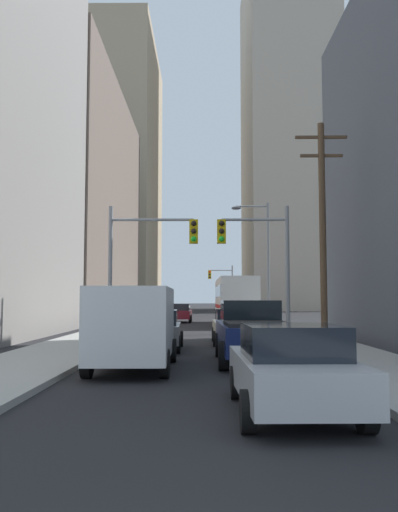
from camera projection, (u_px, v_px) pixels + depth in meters
name	position (u px, v px, depth m)	size (l,w,h in m)	color
sidewalk_left	(151.00, 318.00, 52.25)	(3.25, 160.00, 0.15)	#9E9E99
sidewalk_right	(251.00, 318.00, 52.19)	(3.25, 160.00, 0.15)	#9E9E99
city_bus	(235.00, 299.00, 39.51)	(2.67, 11.52, 3.40)	silver
pickup_truck_navy	(252.00, 332.00, 16.44)	(2.20, 5.44, 1.90)	#141E4C
cargo_van_white	(135.00, 323.00, 14.88)	(2.16, 5.25, 2.26)	white
sedan_silver	(292.00, 368.00, 9.11)	(1.95, 4.25, 1.52)	#B7BABF
sedan_beige	(235.00, 326.00, 22.97)	(1.95, 4.23, 1.52)	#C6B793
sedan_grey	(156.00, 330.00, 20.35)	(1.95, 4.24, 1.52)	slate
sedan_maroon	(180.00, 313.00, 43.59)	(1.95, 4.24, 1.52)	maroon
traffic_signal_near_left	(149.00, 250.00, 23.27)	(3.92, 0.44, 6.00)	gray
traffic_signal_near_right	(257.00, 251.00, 23.24)	(3.15, 0.44, 6.00)	gray
traffic_signal_far_right	(222.00, 282.00, 65.69)	(3.08, 0.44, 6.00)	gray
utility_pole_right	(323.00, 227.00, 22.40)	(2.20, 0.28, 9.40)	brown
street_lamp_right	(262.00, 254.00, 30.82)	(2.20, 0.32, 7.50)	gray
building_left_far_tower	(102.00, 177.00, 91.51)	(18.45, 29.02, 45.51)	tan
building_right_far_highrise	(287.00, 136.00, 93.24)	(14.26, 24.63, 60.57)	#B7A893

